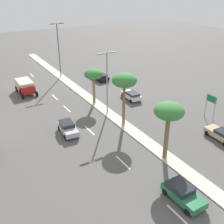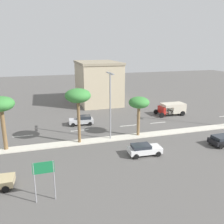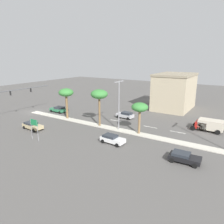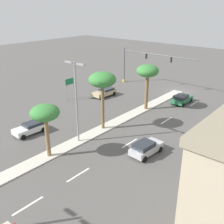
{
  "view_description": "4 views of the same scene",
  "coord_description": "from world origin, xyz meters",
  "px_view_note": "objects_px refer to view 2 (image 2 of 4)",
  "views": [
    {
      "loc": [
        -18.62,
        -8.08,
        18.35
      ],
      "look_at": [
        -1.29,
        21.2,
        1.86
      ],
      "focal_mm": 44.08,
      "sensor_mm": 36.0,
      "label": 1
    },
    {
      "loc": [
        30.24,
        15.82,
        12.63
      ],
      "look_at": [
        -1.94,
        25.47,
        3.38
      ],
      "focal_mm": 38.64,
      "sensor_mm": 36.0,
      "label": 2
    },
    {
      "loc": [
        32.61,
        44.06,
        13.54
      ],
      "look_at": [
        2.12,
        24.57,
        3.99
      ],
      "focal_mm": 33.86,
      "sensor_mm": 36.0,
      "label": 3
    },
    {
      "loc": [
        -20.68,
        42.75,
        14.86
      ],
      "look_at": [
        -1.99,
        20.91,
        3.05
      ],
      "focal_mm": 42.37,
      "sensor_mm": 36.0,
      "label": 4
    }
  ],
  "objects_px": {
    "sedan_white_rear": "(144,149)",
    "directional_road_sign": "(44,173)",
    "street_lamp_leading": "(110,100)",
    "box_truck": "(171,108)",
    "palm_tree_left": "(139,103)",
    "palm_tree_inboard": "(78,97)",
    "sedan_black_far": "(224,140)",
    "commercial_building": "(98,82)",
    "palm_tree_rear": "(1,106)",
    "sedan_silver_leading": "(82,120)"
  },
  "relations": [
    {
      "from": "sedan_silver_leading",
      "to": "sedan_black_far",
      "type": "bearing_deg",
      "value": 50.06
    },
    {
      "from": "directional_road_sign",
      "to": "commercial_building",
      "type": "bearing_deg",
      "value": 159.57
    },
    {
      "from": "palm_tree_inboard",
      "to": "sedan_white_rear",
      "type": "bearing_deg",
      "value": 48.75
    },
    {
      "from": "palm_tree_rear",
      "to": "sedan_black_far",
      "type": "relative_size",
      "value": 1.63
    },
    {
      "from": "sedan_black_far",
      "to": "directional_road_sign",
      "type": "bearing_deg",
      "value": -76.31
    },
    {
      "from": "sedan_black_far",
      "to": "sedan_silver_leading",
      "type": "height_order",
      "value": "sedan_silver_leading"
    },
    {
      "from": "palm_tree_left",
      "to": "sedan_black_far",
      "type": "height_order",
      "value": "palm_tree_left"
    },
    {
      "from": "sedan_black_far",
      "to": "sedan_silver_leading",
      "type": "distance_m",
      "value": 21.47
    },
    {
      "from": "box_truck",
      "to": "commercial_building",
      "type": "bearing_deg",
      "value": -142.24
    },
    {
      "from": "commercial_building",
      "to": "sedan_white_rear",
      "type": "distance_m",
      "value": 28.74
    },
    {
      "from": "sedan_black_far",
      "to": "sedan_white_rear",
      "type": "distance_m",
      "value": 11.34
    },
    {
      "from": "sedan_white_rear",
      "to": "palm_tree_left",
      "type": "bearing_deg",
      "value": 163.57
    },
    {
      "from": "directional_road_sign",
      "to": "sedan_black_far",
      "type": "xyz_separation_m",
      "value": [
        -5.57,
        22.87,
        -1.94
      ]
    },
    {
      "from": "sedan_silver_leading",
      "to": "commercial_building",
      "type": "bearing_deg",
      "value": 156.93
    },
    {
      "from": "directional_road_sign",
      "to": "palm_tree_left",
      "type": "bearing_deg",
      "value": 131.75
    },
    {
      "from": "directional_road_sign",
      "to": "sedan_white_rear",
      "type": "xyz_separation_m",
      "value": [
        -5.79,
        11.53,
        -1.92
      ]
    },
    {
      "from": "box_truck",
      "to": "palm_tree_left",
      "type": "bearing_deg",
      "value": -50.34
    },
    {
      "from": "street_lamp_leading",
      "to": "box_truck",
      "type": "relative_size",
      "value": 1.68
    },
    {
      "from": "directional_road_sign",
      "to": "palm_tree_inboard",
      "type": "bearing_deg",
      "value": 157.86
    },
    {
      "from": "palm_tree_rear",
      "to": "palm_tree_inboard",
      "type": "height_order",
      "value": "palm_tree_inboard"
    },
    {
      "from": "commercial_building",
      "to": "street_lamp_leading",
      "type": "distance_m",
      "value": 22.7
    },
    {
      "from": "sedan_silver_leading",
      "to": "street_lamp_leading",
      "type": "bearing_deg",
      "value": 19.87
    },
    {
      "from": "palm_tree_rear",
      "to": "street_lamp_leading",
      "type": "xyz_separation_m",
      "value": [
        0.25,
        13.56,
        -0.18
      ]
    },
    {
      "from": "street_lamp_leading",
      "to": "palm_tree_inboard",
      "type": "bearing_deg",
      "value": -88.37
    },
    {
      "from": "palm_tree_inboard",
      "to": "sedan_silver_leading",
      "type": "xyz_separation_m",
      "value": [
        -7.63,
        1.64,
        -5.56
      ]
    },
    {
      "from": "commercial_building",
      "to": "palm_tree_inboard",
      "type": "distance_m",
      "value": 23.95
    },
    {
      "from": "commercial_building",
      "to": "box_truck",
      "type": "height_order",
      "value": "commercial_building"
    },
    {
      "from": "directional_road_sign",
      "to": "palm_tree_rear",
      "type": "bearing_deg",
      "value": -159.85
    },
    {
      "from": "street_lamp_leading",
      "to": "sedan_white_rear",
      "type": "height_order",
      "value": "street_lamp_leading"
    },
    {
      "from": "palm_tree_rear",
      "to": "sedan_white_rear",
      "type": "xyz_separation_m",
      "value": [
        6.31,
        15.97,
        -4.99
      ]
    },
    {
      "from": "directional_road_sign",
      "to": "commercial_building",
      "type": "distance_m",
      "value": 36.59
    },
    {
      "from": "palm_tree_rear",
      "to": "sedan_silver_leading",
      "type": "bearing_deg",
      "value": 123.75
    },
    {
      "from": "directional_road_sign",
      "to": "street_lamp_leading",
      "type": "distance_m",
      "value": 15.23
    },
    {
      "from": "street_lamp_leading",
      "to": "sedan_silver_leading",
      "type": "distance_m",
      "value": 9.29
    },
    {
      "from": "directional_road_sign",
      "to": "box_truck",
      "type": "bearing_deg",
      "value": 130.87
    },
    {
      "from": "commercial_building",
      "to": "box_truck",
      "type": "distance_m",
      "value": 17.91
    },
    {
      "from": "commercial_building",
      "to": "sedan_black_far",
      "type": "relative_size",
      "value": 3.09
    },
    {
      "from": "directional_road_sign",
      "to": "palm_tree_rear",
      "type": "height_order",
      "value": "palm_tree_rear"
    },
    {
      "from": "palm_tree_left",
      "to": "sedan_white_rear",
      "type": "distance_m",
      "value": 7.57
    },
    {
      "from": "commercial_building",
      "to": "palm_tree_rear",
      "type": "xyz_separation_m",
      "value": [
        22.14,
        -17.19,
        1.07
      ]
    },
    {
      "from": "palm_tree_rear",
      "to": "palm_tree_left",
      "type": "xyz_separation_m",
      "value": [
        0.2,
        17.77,
        -0.9
      ]
    },
    {
      "from": "palm_tree_rear",
      "to": "palm_tree_left",
      "type": "relative_size",
      "value": 1.19
    },
    {
      "from": "directional_road_sign",
      "to": "sedan_black_far",
      "type": "bearing_deg",
      "value": 103.69
    },
    {
      "from": "palm_tree_inboard",
      "to": "commercial_building",
      "type": "bearing_deg",
      "value": 160.48
    },
    {
      "from": "palm_tree_left",
      "to": "sedan_white_rear",
      "type": "bearing_deg",
      "value": -16.43
    },
    {
      "from": "palm_tree_inboard",
      "to": "box_truck",
      "type": "distance_m",
      "value": 21.26
    },
    {
      "from": "commercial_building",
      "to": "palm_tree_rear",
      "type": "bearing_deg",
      "value": -37.83
    },
    {
      "from": "sedan_white_rear",
      "to": "directional_road_sign",
      "type": "bearing_deg",
      "value": -63.32
    },
    {
      "from": "commercial_building",
      "to": "street_lamp_leading",
      "type": "height_order",
      "value": "street_lamp_leading"
    },
    {
      "from": "palm_tree_left",
      "to": "box_truck",
      "type": "xyz_separation_m",
      "value": [
        -8.44,
        10.18,
        -3.6
      ]
    }
  ]
}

